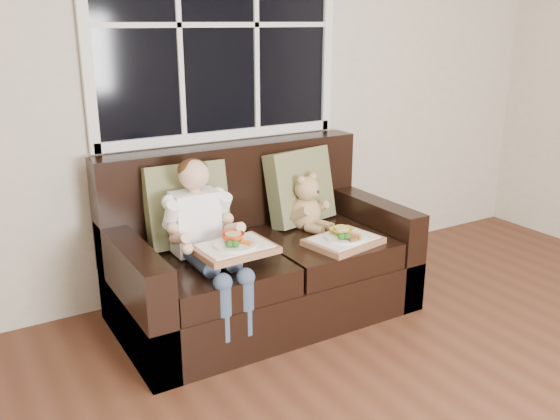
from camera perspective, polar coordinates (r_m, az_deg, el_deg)
window_back at (r=3.67m, az=-6.00°, el=17.31°), size 1.62×0.04×1.37m
loveseat at (r=3.53m, az=-2.09°, el=-4.98°), size 1.70×0.92×0.96m
pillow_left at (r=3.38m, az=-8.95°, el=0.52°), size 0.48×0.24×0.48m
pillow_right at (r=3.72m, az=1.95°, el=2.27°), size 0.49×0.30×0.47m
child at (r=3.15m, az=-7.43°, el=-1.64°), size 0.36×0.59×0.82m
teddy_bear at (r=3.63m, az=2.57°, el=0.38°), size 0.24×0.29×0.36m
tray_left at (r=3.03m, az=-4.41°, el=-3.53°), size 0.41×0.32×0.09m
tray_right at (r=3.41m, az=6.13°, el=-2.83°), size 0.45×0.37×0.09m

